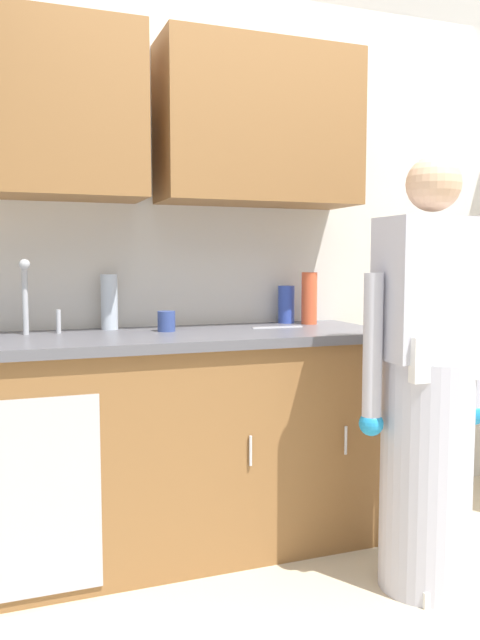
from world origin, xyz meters
name	(u,v)px	position (x,y,z in m)	size (l,w,h in m)	color
ground_plane	(358,608)	(0.00, 0.00, 0.00)	(9.00, 9.00, 0.00)	beige
kitchen_wall_with_uppers	(230,212)	(-0.14, 0.99, 1.48)	(4.80, 0.44, 2.70)	beige
counter_cabinet	(161,448)	(-0.55, 0.70, 0.45)	(1.90, 0.62, 0.90)	brown
countertop	(161,338)	(-0.55, 0.70, 0.92)	(1.96, 0.66, 0.04)	#595960
sink	(38,342)	(-1.04, 0.71, 0.93)	(0.50, 0.36, 0.35)	#B7BABF
person_at_sink	(428,409)	(0.31, 0.05, 0.69)	(0.55, 0.34, 1.62)	white
bottle_soap	(109,302)	(-0.72, 0.93, 1.06)	(0.07, 0.07, 0.24)	silver
bottle_cleaner_spray	(309,298)	(0.21, 0.85, 1.06)	(0.08, 0.08, 0.25)	#E05933
bottle_water_short	(286,304)	(0.13, 0.94, 1.03)	(0.08, 0.08, 0.18)	#334CB2
cup_by_sink	(166,321)	(-0.51, 0.77, 0.98)	(0.08, 0.08, 0.09)	#33478C
knife_on_counter	(277,327)	(0.00, 0.74, 0.94)	(0.24, 0.02, 0.01)	silver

